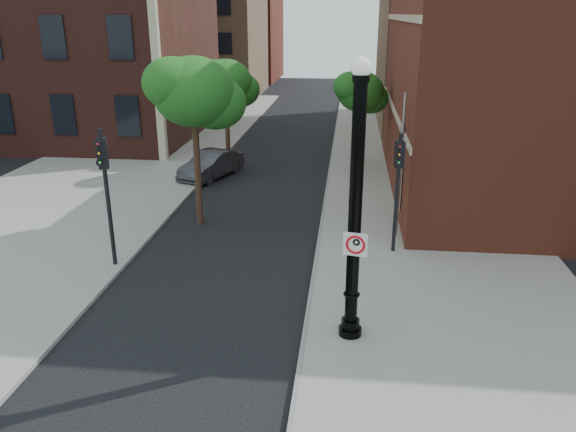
# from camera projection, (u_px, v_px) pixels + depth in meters

# --- Properties ---
(ground) EXTENTS (120.00, 120.00, 0.00)m
(ground) POSITION_uv_depth(u_px,v_px,m) (221.00, 340.00, 14.00)
(ground) COLOR black
(ground) RESTS_ON ground
(sidewalk_right) EXTENTS (8.00, 60.00, 0.12)m
(sidewalk_right) POSITION_uv_depth(u_px,v_px,m) (421.00, 213.00, 22.70)
(sidewalk_right) COLOR gray
(sidewalk_right) RESTS_ON ground
(sidewalk_left) EXTENTS (10.00, 50.00, 0.12)m
(sidewalk_left) POSITION_uv_depth(u_px,v_px,m) (136.00, 156.00, 31.73)
(sidewalk_left) COLOR gray
(sidewalk_left) RESTS_ON ground
(curb_edge) EXTENTS (0.10, 60.00, 0.14)m
(curb_edge) POSITION_uv_depth(u_px,v_px,m) (324.00, 209.00, 23.11)
(curb_edge) COLOR gray
(curb_edge) RESTS_ON ground
(bg_building_tan_a) EXTENTS (12.00, 12.00, 12.00)m
(bg_building_tan_a) POSITION_uv_depth(u_px,v_px,m) (198.00, 32.00, 54.31)
(bg_building_tan_a) COLOR #936B50
(bg_building_tan_a) RESTS_ON ground
(bg_building_red) EXTENTS (12.00, 12.00, 10.00)m
(bg_building_red) POSITION_uv_depth(u_px,v_px,m) (228.00, 37.00, 67.74)
(bg_building_red) COLOR maroon
(bg_building_red) RESTS_ON ground
(bg_building_tan_b) EXTENTS (22.00, 14.00, 14.00)m
(bg_building_tan_b) POSITION_uv_depth(u_px,v_px,m) (546.00, 24.00, 38.00)
(bg_building_tan_b) COLOR #936B50
(bg_building_tan_b) RESTS_ON ground
(lamppost) EXTENTS (0.58, 0.58, 6.83)m
(lamppost) POSITION_uv_depth(u_px,v_px,m) (355.00, 220.00, 13.00)
(lamppost) COLOR black
(lamppost) RESTS_ON ground
(no_parking_sign) EXTENTS (0.57, 0.15, 0.58)m
(no_parking_sign) POSITION_uv_depth(u_px,v_px,m) (355.00, 244.00, 13.01)
(no_parking_sign) COLOR white
(no_parking_sign) RESTS_ON ground
(parked_car) EXTENTS (2.71, 4.22, 1.31)m
(parked_car) POSITION_uv_depth(u_px,v_px,m) (211.00, 164.00, 27.63)
(parked_car) COLOR #333339
(parked_car) RESTS_ON ground
(traffic_signal_left) EXTENTS (0.35, 0.39, 4.49)m
(traffic_signal_left) POSITION_uv_depth(u_px,v_px,m) (105.00, 176.00, 16.96)
(traffic_signal_left) COLOR black
(traffic_signal_left) RESTS_ON ground
(traffic_signal_right) EXTENTS (0.32, 0.36, 4.13)m
(traffic_signal_right) POSITION_uv_depth(u_px,v_px,m) (398.00, 175.00, 18.05)
(traffic_signal_right) COLOR black
(traffic_signal_right) RESTS_ON ground
(utility_pole) EXTENTS (0.10, 0.10, 5.19)m
(utility_pole) POSITION_uv_depth(u_px,v_px,m) (400.00, 168.00, 19.56)
(utility_pole) COLOR #999999
(utility_pole) RESTS_ON ground
(street_tree_a) EXTENTS (3.49, 3.16, 6.29)m
(street_tree_a) POSITION_uv_depth(u_px,v_px,m) (195.00, 93.00, 20.10)
(street_tree_a) COLOR #351E15
(street_tree_a) RESTS_ON ground
(street_tree_b) EXTENTS (3.11, 2.81, 5.60)m
(street_tree_b) POSITION_uv_depth(u_px,v_px,m) (227.00, 83.00, 27.59)
(street_tree_b) COLOR #351E15
(street_tree_b) RESTS_ON ground
(street_tree_c) EXTENTS (2.79, 2.52, 5.02)m
(street_tree_c) POSITION_uv_depth(u_px,v_px,m) (361.00, 93.00, 27.86)
(street_tree_c) COLOR #351E15
(street_tree_c) RESTS_ON ground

